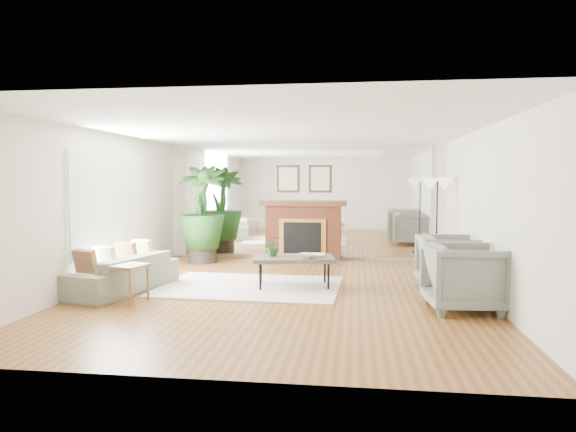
# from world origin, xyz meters

# --- Properties ---
(ground) EXTENTS (7.00, 7.00, 0.00)m
(ground) POSITION_xyz_m (0.00, 0.00, 0.00)
(ground) COLOR brown
(ground) RESTS_ON ground
(wall_left) EXTENTS (0.02, 7.00, 2.50)m
(wall_left) POSITION_xyz_m (-2.99, 0.00, 1.25)
(wall_left) COLOR white
(wall_left) RESTS_ON ground
(wall_right) EXTENTS (0.02, 7.00, 2.50)m
(wall_right) POSITION_xyz_m (2.99, 0.00, 1.25)
(wall_right) COLOR white
(wall_right) RESTS_ON ground
(wall_back) EXTENTS (6.00, 0.02, 2.50)m
(wall_back) POSITION_xyz_m (0.00, 3.49, 1.25)
(wall_back) COLOR white
(wall_back) RESTS_ON ground
(mirror_panel) EXTENTS (5.40, 0.04, 2.40)m
(mirror_panel) POSITION_xyz_m (0.00, 3.47, 1.25)
(mirror_panel) COLOR silver
(mirror_panel) RESTS_ON wall_back
(window_panel) EXTENTS (0.04, 2.40, 1.50)m
(window_panel) POSITION_xyz_m (-2.96, 0.40, 1.35)
(window_panel) COLOR #B2E09E
(window_panel) RESTS_ON wall_left
(fireplace) EXTENTS (1.85, 0.83, 2.05)m
(fireplace) POSITION_xyz_m (0.00, 3.26, 0.66)
(fireplace) COLOR brown
(fireplace) RESTS_ON ground
(area_rug) EXTENTS (2.91, 2.13, 0.03)m
(area_rug) POSITION_xyz_m (-0.56, 0.29, 0.02)
(area_rug) COLOR white
(area_rug) RESTS_ON ground
(coffee_table) EXTENTS (1.37, 0.94, 0.51)m
(coffee_table) POSITION_xyz_m (0.14, 0.35, 0.46)
(coffee_table) COLOR #574F44
(coffee_table) RESTS_ON ground
(sofa) EXTENTS (1.21, 2.08, 0.57)m
(sofa) POSITION_xyz_m (-2.45, -0.25, 0.29)
(sofa) COLOR gray
(sofa) RESTS_ON ground
(armchair_back) EXTENTS (0.99, 0.96, 0.86)m
(armchair_back) POSITION_xyz_m (2.60, 0.65, 0.43)
(armchair_back) COLOR gray
(armchair_back) RESTS_ON ground
(armchair_front) EXTENTS (1.05, 1.02, 0.89)m
(armchair_front) POSITION_xyz_m (2.54, -0.76, 0.44)
(armchair_front) COLOR gray
(armchair_front) RESTS_ON ground
(side_table) EXTENTS (0.58, 0.58, 0.54)m
(side_table) POSITION_xyz_m (-2.06, -0.90, 0.45)
(side_table) COLOR olive
(side_table) RESTS_ON ground
(potted_ficus) EXTENTS (1.02, 1.02, 2.04)m
(potted_ficus) POSITION_xyz_m (-2.06, 2.65, 1.09)
(potted_ficus) COLOR black
(potted_ficus) RESTS_ON ground
(floor_lamp) EXTENTS (0.57, 0.32, 1.77)m
(floor_lamp) POSITION_xyz_m (2.63, 2.17, 1.51)
(floor_lamp) COLOR black
(floor_lamp) RESTS_ON ground
(tabletop_plant) EXTENTS (0.35, 0.32, 0.32)m
(tabletop_plant) POSITION_xyz_m (-0.19, 0.33, 0.67)
(tabletop_plant) COLOR #24551F
(tabletop_plant) RESTS_ON coffee_table
(fruit_bowl) EXTENTS (0.34, 0.34, 0.07)m
(fruit_bowl) POSITION_xyz_m (0.37, 0.23, 0.54)
(fruit_bowl) COLOR olive
(fruit_bowl) RESTS_ON coffee_table
(book) EXTENTS (0.22, 0.30, 0.02)m
(book) POSITION_xyz_m (0.41, 0.53, 0.52)
(book) COLOR olive
(book) RESTS_ON coffee_table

